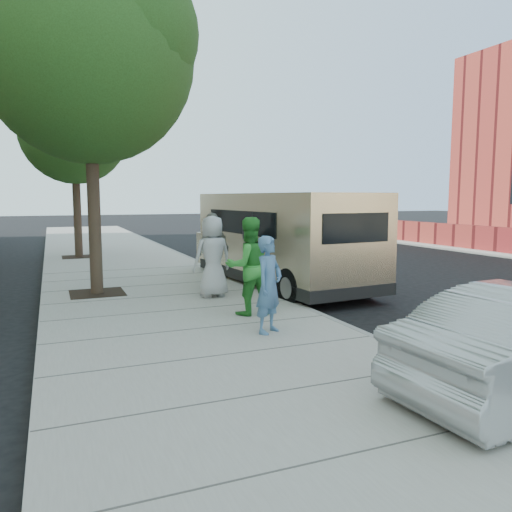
% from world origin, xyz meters
% --- Properties ---
extents(ground, '(120.00, 120.00, 0.00)m').
position_xyz_m(ground, '(0.00, 0.00, 0.00)').
color(ground, black).
rests_on(ground, ground).
extents(sidewalk, '(5.00, 60.00, 0.15)m').
position_xyz_m(sidewalk, '(-1.00, 0.00, 0.07)').
color(sidewalk, gray).
rests_on(sidewalk, ground).
extents(curb_face, '(0.12, 60.00, 0.16)m').
position_xyz_m(curb_face, '(1.44, 0.00, 0.07)').
color(curb_face, gray).
rests_on(curb_face, ground).
extents(tree_near, '(4.62, 4.60, 7.53)m').
position_xyz_m(tree_near, '(-2.25, 2.40, 5.55)').
color(tree_near, black).
rests_on(tree_near, sidewalk).
extents(tree_far, '(3.92, 3.80, 6.49)m').
position_xyz_m(tree_far, '(-2.25, 10.00, 4.88)').
color(tree_far, black).
rests_on(tree_far, sidewalk).
extents(parking_meter, '(0.34, 0.22, 1.56)m').
position_xyz_m(parking_meter, '(0.67, 0.36, 1.28)').
color(parking_meter, gray).
rests_on(parking_meter, sidewalk).
extents(van, '(2.71, 6.73, 2.44)m').
position_xyz_m(van, '(2.29, 2.29, 1.29)').
color(van, '#C8B590').
rests_on(van, ground).
extents(person_officer, '(0.69, 0.63, 1.58)m').
position_xyz_m(person_officer, '(0.00, -2.17, 0.94)').
color(person_officer, teal).
rests_on(person_officer, sidewalk).
extents(person_green_shirt, '(0.89, 0.70, 1.83)m').
position_xyz_m(person_green_shirt, '(0.17, -0.85, 1.07)').
color(person_green_shirt, green).
rests_on(person_green_shirt, sidewalk).
extents(person_gray_shirt, '(0.95, 0.68, 1.80)m').
position_xyz_m(person_gray_shirt, '(0.05, 1.00, 1.05)').
color(person_gray_shirt, '#B5B5B8').
rests_on(person_gray_shirt, sidewalk).
extents(person_striped_polo, '(1.15, 0.95, 1.83)m').
position_xyz_m(person_striped_polo, '(0.34, 1.87, 1.07)').
color(person_striped_polo, gray).
rests_on(person_striped_polo, sidewalk).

